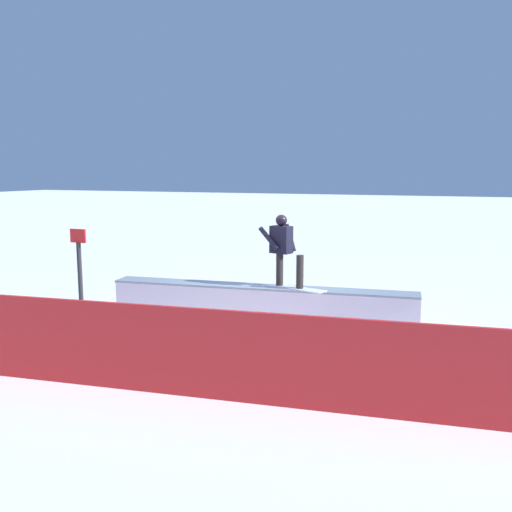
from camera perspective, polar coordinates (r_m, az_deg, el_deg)
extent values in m
plane|color=white|center=(11.07, 0.44, -7.07)|extent=(120.00, 120.00, 0.00)
cube|color=white|center=(10.98, 0.45, -5.20)|extent=(6.08, 1.15, 0.74)
cube|color=#21272C|center=(11.02, 0.45, -6.14)|extent=(6.09, 1.16, 0.18)
cube|color=#8291A0|center=(10.89, 0.45, -3.19)|extent=(6.09, 1.21, 0.04)
cube|color=silver|center=(10.76, 3.47, -3.21)|extent=(1.53, 0.67, 0.01)
cylinder|color=black|center=(10.82, 2.45, -1.36)|extent=(0.17, 0.17, 0.64)
cylinder|color=black|center=(10.57, 4.54, -1.63)|extent=(0.17, 0.17, 0.64)
cube|color=black|center=(10.72, 2.61, 1.70)|extent=(0.45, 0.34, 0.53)
sphere|color=black|center=(10.68, 2.62, 3.69)|extent=(0.22, 0.22, 0.22)
cylinder|color=black|center=(10.68, 1.31, 1.82)|extent=(0.47, 0.21, 0.44)
cylinder|color=black|center=(10.79, 3.54, 1.88)|extent=(0.28, 0.16, 0.55)
cube|color=red|center=(7.72, -9.58, -9.52)|extent=(10.57, 1.29, 1.23)
cylinder|color=#262628|center=(12.84, -17.66, -1.92)|extent=(0.10, 0.10, 1.46)
cube|color=red|center=(12.72, -17.84, 1.99)|extent=(0.40, 0.04, 0.30)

